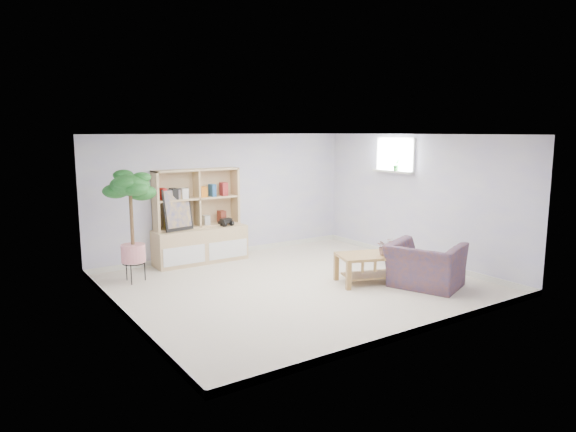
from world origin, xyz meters
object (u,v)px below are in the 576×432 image
floor_tree (132,227)px  coffee_table (374,268)px  storage_unit (200,216)px  armchair (425,262)px

floor_tree → coffee_table: bearing=-34.0°
storage_unit → armchair: (2.31, -3.44, -0.48)m
coffee_table → armchair: (0.50, -0.64, 0.16)m
coffee_table → floor_tree: 3.99m
storage_unit → floor_tree: 1.58m
storage_unit → coffee_table: size_ratio=1.51×
coffee_table → armchair: size_ratio=1.07×
coffee_table → floor_tree: (-3.26, 2.20, 0.68)m
coffee_table → floor_tree: bearing=165.1°
armchair → storage_unit: bearing=12.0°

